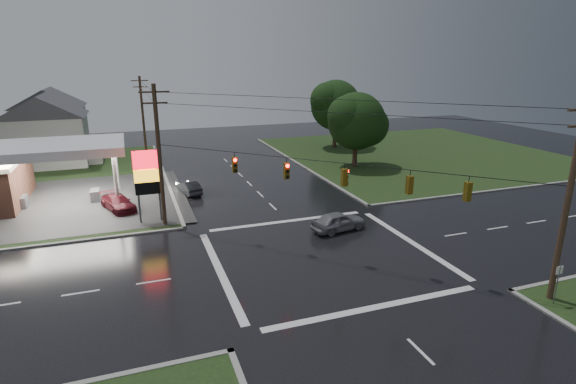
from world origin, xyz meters
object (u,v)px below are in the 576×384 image
object	(u,v)px
utility_pole_nw	(159,155)
tree_ne_far	(337,105)
utility_pole_n	(143,115)
utility_pole_se	(568,201)
tree_ne_near	(357,121)
car_crossing	(338,221)
pylon_sign	(147,174)
car_north	(189,187)
house_far	(51,118)
house_near	(46,129)
car_pump	(118,203)

from	to	relation	value
utility_pole_nw	tree_ne_far	bearing A→B (deg)	42.59
utility_pole_n	utility_pole_se	bearing A→B (deg)	-68.20
tree_ne_near	car_crossing	distance (m)	21.86
pylon_sign	car_north	distance (m)	8.76
pylon_sign	utility_pole_n	world-z (taller)	utility_pole_n
utility_pole_nw	tree_ne_near	xyz separation A→B (m)	(23.64, 12.49, -0.16)
utility_pole_nw	house_far	world-z (taller)	utility_pole_nw
house_far	car_north	xyz separation A→B (m)	(15.49, -30.50, -3.76)
utility_pole_se	car_crossing	size ratio (longest dim) A/B	2.53
pylon_sign	house_near	size ratio (longest dim) A/B	0.54
utility_pole_se	car_crossing	bearing A→B (deg)	115.99
pylon_sign	utility_pole_nw	world-z (taller)	utility_pole_nw
utility_pole_nw	car_pump	world-z (taller)	utility_pole_nw
house_far	car_crossing	xyz separation A→B (m)	(24.96, -44.20, -3.66)
utility_pole_se	car_crossing	distance (m)	15.62
pylon_sign	utility_pole_nw	bearing A→B (deg)	-45.00
car_north	utility_pole_nw	bearing A→B (deg)	57.81
house_near	house_far	bearing A→B (deg)	94.76
tree_ne_near	utility_pole_nw	bearing A→B (deg)	-152.14
house_far	tree_ne_near	size ratio (longest dim) A/B	1.23
utility_pole_se	car_crossing	xyz separation A→B (m)	(-6.49, 13.30, -4.98)
utility_pole_n	house_near	size ratio (longest dim) A/B	0.95
tree_ne_far	car_crossing	bearing A→B (deg)	-115.09
car_pump	utility_pole_nw	bearing A→B (deg)	-76.70
utility_pole_se	house_far	world-z (taller)	utility_pole_se
car_north	car_pump	distance (m)	7.14
house_near	house_far	world-z (taller)	same
house_near	utility_pole_se	bearing A→B (deg)	-56.21
tree_ne_far	car_pump	bearing A→B (deg)	-147.30
utility_pole_se	house_near	size ratio (longest dim) A/B	1.00
house_near	tree_ne_far	distance (m)	38.19
utility_pole_n	tree_ne_far	world-z (taller)	utility_pole_n
pylon_sign	utility_pole_se	distance (m)	28.34
tree_ne_near	car_north	world-z (taller)	tree_ne_near
utility_pole_nw	car_crossing	world-z (taller)	utility_pole_nw
house_near	car_north	xyz separation A→B (m)	(14.49, -18.50, -3.76)
car_north	car_crossing	xyz separation A→B (m)	(9.47, -13.70, 0.10)
tree_ne_near	car_north	xyz separation A→B (m)	(-20.60, -4.49, -4.92)
tree_ne_far	pylon_sign	bearing A→B (deg)	-139.65
utility_pole_se	tree_ne_near	distance (m)	31.83
house_near	house_far	distance (m)	12.04
car_north	car_crossing	size ratio (longest dim) A/B	0.89
house_near	car_pump	world-z (taller)	house_near
utility_pole_nw	car_north	distance (m)	9.95
pylon_sign	car_crossing	size ratio (longest dim) A/B	1.38
utility_pole_n	car_crossing	bearing A→B (deg)	-69.90
utility_pole_n	house_far	xyz separation A→B (m)	(-12.45, 10.00, -1.06)
utility_pole_nw	car_crossing	xyz separation A→B (m)	(12.51, -5.70, -4.98)
house_far	tree_ne_near	world-z (taller)	tree_ne_near
car_crossing	pylon_sign	bearing A→B (deg)	53.26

